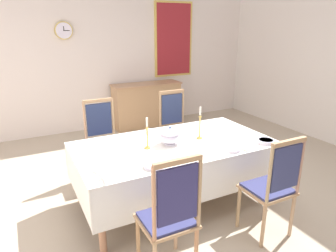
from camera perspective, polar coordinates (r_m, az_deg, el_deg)
name	(u,v)px	position (r m, az deg, el deg)	size (l,w,h in m)	color
ground	(171,199)	(3.93, 0.61, -13.44)	(6.86, 6.21, 0.04)	#B1A38D
back_wall	(97,51)	(6.32, -13.06, 13.41)	(6.86, 0.08, 3.12)	silver
dining_table	(174,149)	(3.54, 1.22, -4.35)	(2.23, 1.18, 0.75)	tan
tablecloth	(174,153)	(3.56, 1.21, -5.05)	(2.25, 1.20, 0.45)	white
chair_south_a	(170,215)	(2.58, 0.36, -16.27)	(0.44, 0.42, 1.13)	tan
chair_north_a	(103,139)	(4.26, -12.05, -2.36)	(0.44, 0.42, 1.10)	tan
chair_south_b	(273,185)	(3.19, 18.93, -10.40)	(0.44, 0.42, 1.08)	tan
chair_north_b	(176,127)	(4.65, 1.42, -0.12)	(0.44, 0.42, 1.12)	tan
soup_tureen	(170,136)	(3.46, 0.40, -1.82)	(0.26, 0.26, 0.21)	white
candlestick_west	(147,136)	(3.33, -3.89, -1.91)	(0.07, 0.07, 0.35)	gold
candlestick_east	(200,126)	(3.63, 5.95, 0.05)	(0.07, 0.07, 0.39)	gold
bowl_near_left	(266,141)	(3.69, 17.77, -2.67)	(0.19, 0.19, 0.04)	white
bowl_near_right	(234,149)	(3.38, 12.15, -4.27)	(0.16, 0.16, 0.03)	white
bowl_far_left	(154,165)	(2.94, -2.57, -7.21)	(0.19, 0.19, 0.04)	white
bowl_far_right	(151,131)	(3.86, -3.13, -0.94)	(0.15, 0.15, 0.03)	white
spoon_primary	(272,140)	(3.81, 18.89, -2.45)	(0.05, 0.18, 0.01)	gold
spoon_secondary	(240,148)	(3.47, 13.29, -3.98)	(0.03, 0.18, 0.01)	gold
sideboard	(147,105)	(6.48, -3.99, 4.02)	(1.44, 0.48, 0.90)	tan
mounted_clock	(64,31)	(6.10, -18.88, 16.48)	(0.32, 0.06, 0.32)	#D1B251
framed_painting	(174,40)	(6.85, 1.04, 15.79)	(0.89, 0.05, 1.55)	#D1B251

